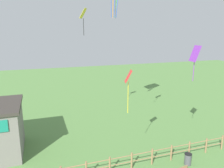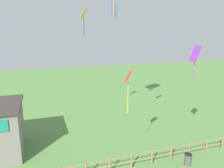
# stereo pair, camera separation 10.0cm
# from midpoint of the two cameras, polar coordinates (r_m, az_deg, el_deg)

# --- Properties ---
(wooden_fence) EXTENTS (19.13, 0.14, 1.30)m
(wooden_fence) POSITION_cam_midpoint_polar(r_m,az_deg,el_deg) (17.01, 2.16, -19.69)
(wooden_fence) COLOR olive
(wooden_fence) RESTS_ON ground_plane
(trash_bin) EXTENTS (0.57, 0.57, 0.92)m
(trash_bin) POSITION_cam_midpoint_polar(r_m,az_deg,el_deg) (18.74, 19.06, -18.05)
(trash_bin) COLOR #4C4C51
(trash_bin) RESTS_ON ground_plane
(kite_purple_streamer) EXTENTS (0.55, 0.96, 2.70)m
(kite_purple_streamer) POSITION_cam_midpoint_polar(r_m,az_deg,el_deg) (17.57, 20.67, 6.83)
(kite_purple_streamer) COLOR purple
(kite_red_diamond) EXTENTS (0.65, 0.82, 3.22)m
(kite_red_diamond) POSITION_cam_midpoint_polar(r_m,az_deg,el_deg) (15.71, 4.08, 0.37)
(kite_red_diamond) COLOR red
(kite_yellow_diamond) EXTENTS (0.85, 0.93, 2.47)m
(kite_yellow_diamond) POSITION_cam_midpoint_polar(r_m,az_deg,el_deg) (21.48, -7.66, 17.20)
(kite_yellow_diamond) COLOR yellow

